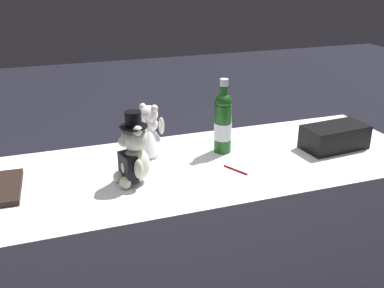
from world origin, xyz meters
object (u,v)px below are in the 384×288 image
Objects in this scene: teddy_bear_groom at (133,155)px; teddy_bear_bride at (148,134)px; signing_pen at (236,170)px; champagne_bottle at (223,122)px; gift_case_black at (334,137)px.

teddy_bear_bride is (-0.12, -0.26, -0.02)m from teddy_bear_groom.
teddy_bear_bride is at bearing -44.88° from signing_pen.
champagne_bottle is 2.87× the size of signing_pen.
teddy_bear_bride is 0.86m from gift_case_black.
teddy_bear_bride reaches higher than gift_case_black.
teddy_bear_bride is 1.94× the size of signing_pen.
champagne_bottle is at bearing -14.88° from gift_case_black.
champagne_bottle reaches higher than teddy_bear_bride.
gift_case_black is at bearing -171.66° from signing_pen.
gift_case_black is (-0.53, -0.08, 0.05)m from signing_pen.
signing_pen is at bearing 135.12° from teddy_bear_bride.
teddy_bear_bride is 0.34m from champagne_bottle.
signing_pen is 0.54m from gift_case_black.
teddy_bear_groom is 0.48m from champagne_bottle.
teddy_bear_groom reaches higher than signing_pen.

